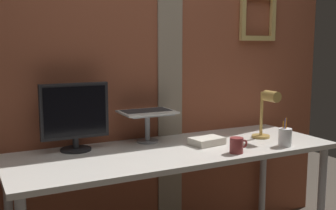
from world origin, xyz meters
TOP-DOWN VIEW (x-y plane):
  - brick_wall_back at (0.00, 0.43)m, footprint 3.04×0.16m
  - desk at (0.06, 0.02)m, footprint 1.97×0.70m
  - monitor at (-0.48, 0.25)m, footprint 0.40×0.18m
  - laptop_stand at (-0.02, 0.25)m, footprint 0.28×0.22m
  - laptop at (-0.02, 0.32)m, footprint 0.34×0.32m
  - desk_lamp at (0.71, -0.04)m, footprint 0.12×0.20m
  - pen_cup at (0.69, -0.23)m, footprint 0.08×0.08m
  - coffee_mug at (0.33, -0.23)m, footprint 0.12×0.08m
  - paper_clutter_stack at (0.28, 0.02)m, footprint 0.22×0.17m

SIDE VIEW (x-z plane):
  - desk at x=0.06m, z-range 0.31..1.08m
  - paper_clutter_stack at x=0.28m, z-range 0.77..0.81m
  - coffee_mug at x=0.33m, z-range 0.77..0.86m
  - pen_cup at x=0.69m, z-range 0.74..0.91m
  - laptop_stand at x=-0.02m, z-range 0.80..0.99m
  - desk_lamp at x=0.71m, z-range 0.81..1.13m
  - monitor at x=-0.48m, z-range 0.79..1.18m
  - laptop at x=-0.02m, z-range 0.90..1.12m
  - brick_wall_back at x=0.00m, z-range 0.00..2.41m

